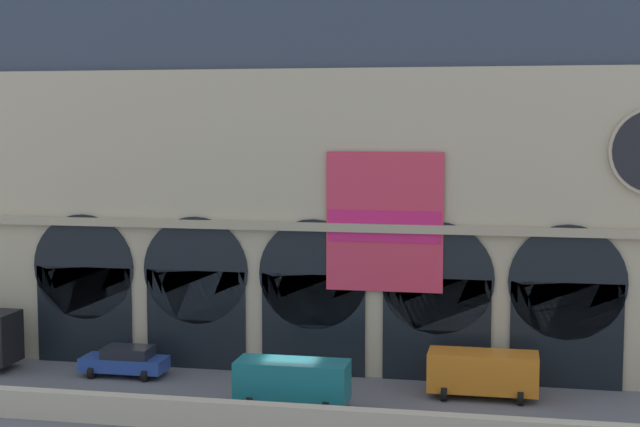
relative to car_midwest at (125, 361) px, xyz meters
name	(u,v)px	position (x,y,z in m)	size (l,w,h in m)	color
ground_plane	(292,402)	(9.48, -2.72, -0.80)	(200.00, 200.00, 0.00)	slate
quay_parapet_wall	(267,418)	(9.48, -7.32, -0.17)	(90.00, 0.70, 1.26)	beige
station_building	(322,187)	(9.52, 4.48, 8.82)	(39.50, 4.81, 19.92)	#BCAD8C
car_midwest	(125,361)	(0.00, 0.00, 0.00)	(4.40, 2.22, 1.55)	#28479E
van_center	(292,381)	(9.72, -3.62, 0.44)	(5.20, 2.48, 2.20)	#19727A
van_mideast	(483,372)	(18.28, -0.26, 0.44)	(5.20, 2.48, 2.20)	orange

